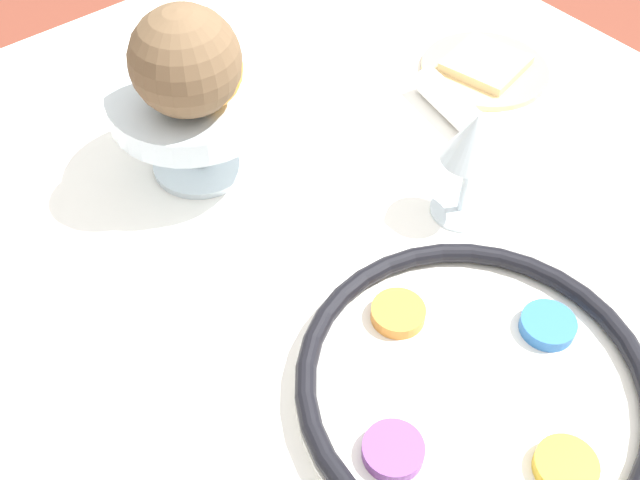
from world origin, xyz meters
The scene contains 8 objects.
dining_table centered at (0.00, 0.00, 0.37)m, with size 1.16×1.01×0.75m.
seder_plate centered at (-0.23, 0.08, 0.76)m, with size 0.33×0.33×0.03m.
wine_glass centered at (-0.05, -0.08, 0.85)m, with size 0.07×0.07×0.14m.
fruit_stand centered at (0.19, 0.11, 0.84)m, with size 0.19×0.19×0.11m.
orange_fruit centered at (0.17, 0.10, 0.91)m, with size 0.09×0.09×0.09m.
coconut centered at (0.17, 0.12, 0.92)m, with size 0.12×0.12×0.12m.
bread_plate centered at (0.11, -0.30, 0.76)m, with size 0.17×0.17×0.02m.
napkin_roll centered at (0.05, -0.19, 0.77)m, with size 0.17×0.07×0.04m.
Camera 1 is at (-0.41, 0.42, 1.36)m, focal length 42.00 mm.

